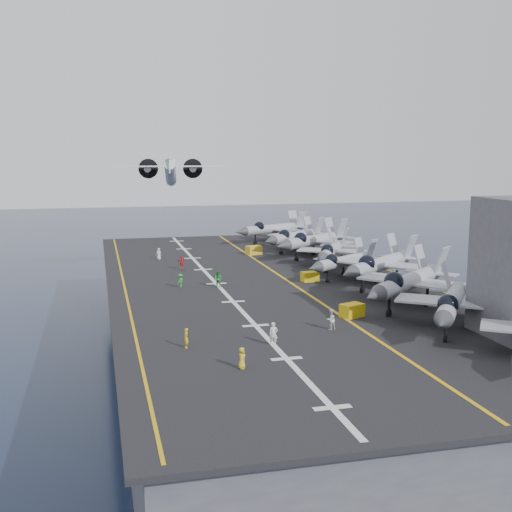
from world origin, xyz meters
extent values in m
plane|color=#142135|center=(0.00, 0.00, 0.00)|extent=(500.00, 500.00, 0.00)
cube|color=#56595E|center=(0.00, 0.00, 5.00)|extent=(36.00, 90.00, 10.00)
cube|color=black|center=(0.00, 0.00, 10.20)|extent=(38.00, 92.00, 0.40)
cube|color=gold|center=(3.00, 0.00, 10.42)|extent=(0.35, 90.00, 0.02)
cube|color=silver|center=(-6.00, 0.00, 10.42)|extent=(0.50, 90.00, 0.02)
cube|color=gold|center=(-17.00, 0.00, 10.42)|extent=(0.25, 90.00, 0.02)
cube|color=gold|center=(18.50, 0.00, 10.42)|extent=(0.25, 90.00, 0.02)
imported|color=gold|center=(-9.84, -31.38, 11.21)|extent=(1.02, 1.16, 1.62)
imported|color=yellow|center=(-13.16, -25.28, 11.23)|extent=(0.77, 1.06, 1.65)
imported|color=#268C33|center=(-6.15, -2.19, 11.43)|extent=(1.47, 1.42, 2.05)
imported|color=#208C2E|center=(-10.54, -1.19, 11.24)|extent=(1.13, 1.20, 1.67)
imported|color=red|center=(-8.88, 10.68, 11.37)|extent=(1.17, 0.78, 1.94)
imported|color=silver|center=(-11.08, 20.16, 11.26)|extent=(1.25, 1.15, 1.73)
imported|color=silver|center=(-6.03, -26.34, 11.38)|extent=(1.29, 0.97, 1.97)
imported|color=silver|center=(0.28, -22.93, 11.34)|extent=(1.32, 1.09, 1.88)
camera|label=1|loc=(-19.79, -75.78, 26.08)|focal=45.00mm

